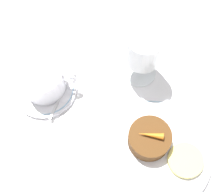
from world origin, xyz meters
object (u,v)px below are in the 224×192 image
object	(u,v)px
dinner_plate	(154,152)
fork	(64,135)
wine_glass	(144,51)
dessert_cake	(147,139)
coffee_cup	(43,80)

from	to	relation	value
dinner_plate	fork	bearing A→B (deg)	168.14
dinner_plate	fork	xyz separation A→B (m)	(-0.18, 0.04, -0.01)
wine_glass	fork	world-z (taller)	wine_glass
fork	dessert_cake	xyz separation A→B (m)	(0.17, -0.02, 0.03)
wine_glass	dessert_cake	world-z (taller)	wine_glass
dinner_plate	coffee_cup	distance (m)	0.27
fork	wine_glass	bearing A→B (deg)	41.79
wine_glass	dessert_cake	size ratio (longest dim) A/B	1.65
fork	dinner_plate	bearing A→B (deg)	-11.86
dinner_plate	wine_glass	size ratio (longest dim) A/B	1.68
dinner_plate	wine_glass	bearing A→B (deg)	95.57
wine_glass	dessert_cake	xyz separation A→B (m)	(0.00, -0.16, -0.06)
wine_glass	coffee_cup	bearing A→B (deg)	-169.46
dinner_plate	coffee_cup	size ratio (longest dim) A/B	2.02
coffee_cup	wine_glass	xyz separation A→B (m)	(0.20, 0.04, 0.05)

